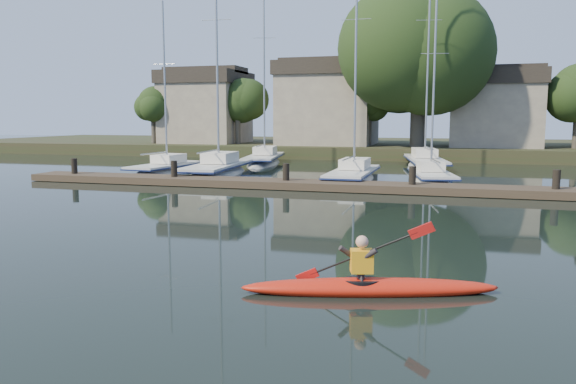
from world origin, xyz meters
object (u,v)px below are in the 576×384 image
(sailboat_1, at_px, (218,179))
(sailboat_5, at_px, (264,166))
(kayak, at_px, (368,284))
(sailboat_6, at_px, (425,170))
(sailboat_2, at_px, (353,184))
(sailboat_3, at_px, (431,185))
(sailboat_0, at_px, (166,177))
(dock, at_px, (347,186))

(sailboat_1, bearing_deg, sailboat_5, 85.52)
(kayak, relative_size, sailboat_6, 0.30)
(sailboat_5, height_order, sailboat_6, sailboat_6)
(sailboat_5, xyz_separation_m, sailboat_6, (11.59, 0.26, -0.00))
(sailboat_2, bearing_deg, sailboat_3, 8.91)
(sailboat_6, bearing_deg, sailboat_0, -159.08)
(sailboat_3, distance_m, sailboat_5, 15.10)
(sailboat_1, height_order, sailboat_3, sailboat_1)
(kayak, bearing_deg, sailboat_5, 96.17)
(kayak, distance_m, sailboat_3, 19.97)
(sailboat_3, bearing_deg, sailboat_6, 83.81)
(sailboat_1, bearing_deg, sailboat_3, -4.74)
(sailboat_0, relative_size, sailboat_3, 0.99)
(sailboat_1, height_order, sailboat_2, sailboat_1)
(sailboat_1, height_order, sailboat_6, sailboat_6)
(sailboat_0, bearing_deg, dock, -17.23)
(kayak, bearing_deg, sailboat_3, 72.36)
(sailboat_2, height_order, sailboat_6, sailboat_6)
(sailboat_5, bearing_deg, dock, -67.07)
(dock, bearing_deg, sailboat_2, 95.47)
(kayak, relative_size, dock, 0.15)
(kayak, xyz_separation_m, sailboat_2, (-3.55, 19.33, -0.38))
(sailboat_3, height_order, sailboat_6, sailboat_6)
(kayak, relative_size, sailboat_3, 0.43)
(sailboat_2, xyz_separation_m, sailboat_6, (3.37, 9.64, -0.01))
(sailboat_0, xyz_separation_m, sailboat_3, (15.80, -0.20, 0.02))
(sailboat_3, bearing_deg, dock, -139.51)
(sailboat_1, xyz_separation_m, sailboat_6, (11.58, 8.97, 0.01))
(kayak, xyz_separation_m, dock, (-3.17, 15.36, 0.01))
(sailboat_1, bearing_deg, dock, -32.89)
(sailboat_2, bearing_deg, sailboat_5, 131.33)
(sailboat_0, height_order, sailboat_6, sailboat_6)
(sailboat_1, distance_m, sailboat_3, 12.29)
(kayak, distance_m, sailboat_6, 28.97)
(dock, xyz_separation_m, sailboat_0, (-12.10, 4.80, -0.39))
(sailboat_6, bearing_deg, kayak, -99.01)
(dock, distance_m, sailboat_1, 9.77)
(sailboat_1, xyz_separation_m, sailboat_3, (12.29, -0.04, 0.04))
(dock, xyz_separation_m, sailboat_5, (-8.60, 13.35, -0.40))
(kayak, xyz_separation_m, sailboat_1, (-11.76, 20.00, -0.41))
(dock, distance_m, sailboat_3, 5.91)
(sailboat_2, xyz_separation_m, sailboat_5, (-8.22, 9.39, -0.01))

